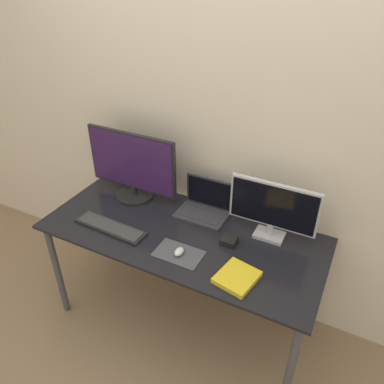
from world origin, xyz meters
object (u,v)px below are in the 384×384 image
(monitor_left, at_px, (132,167))
(monitor_right, at_px, (273,209))
(laptop, at_px, (205,205))
(keyboard, at_px, (110,227))
(book, at_px, (237,277))
(power_brick, at_px, (229,241))
(mouse, at_px, (179,252))

(monitor_left, height_order, monitor_right, monitor_left)
(monitor_left, xyz_separation_m, monitor_right, (0.92, 0.00, -0.03))
(laptop, relative_size, keyboard, 0.67)
(laptop, bearing_deg, book, -48.60)
(book, bearing_deg, monitor_right, 83.92)
(laptop, distance_m, book, 0.58)
(power_brick, bearing_deg, monitor_left, 167.76)
(monitor_left, bearing_deg, laptop, 4.67)
(laptop, xyz_separation_m, book, (0.38, -0.43, -0.04))
(book, height_order, power_brick, power_brick)
(laptop, height_order, keyboard, laptop)
(monitor_left, bearing_deg, book, -24.27)
(mouse, xyz_separation_m, power_brick, (0.20, 0.21, -0.00))
(monitor_left, relative_size, mouse, 8.97)
(keyboard, xyz_separation_m, book, (0.81, -0.04, 0.00))
(monitor_left, bearing_deg, power_brick, -12.24)
(mouse, relative_size, power_brick, 0.83)
(mouse, bearing_deg, monitor_left, 145.43)
(monitor_left, distance_m, keyboard, 0.42)
(monitor_left, bearing_deg, keyboard, -79.04)
(mouse, bearing_deg, monitor_right, 44.18)
(monitor_right, height_order, book, monitor_right)
(monitor_left, relative_size, monitor_right, 1.27)
(book, bearing_deg, laptop, 131.40)
(laptop, bearing_deg, monitor_right, -5.37)
(monitor_right, xyz_separation_m, keyboard, (-0.85, -0.35, -0.18))
(keyboard, bearing_deg, mouse, -2.18)
(mouse, distance_m, power_brick, 0.29)
(power_brick, bearing_deg, book, -59.43)
(laptop, relative_size, power_brick, 3.68)
(monitor_right, height_order, laptop, monitor_right)
(monitor_right, bearing_deg, mouse, -135.82)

